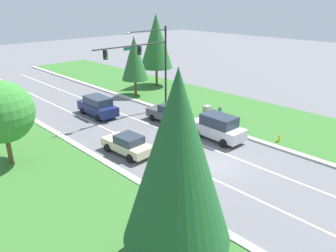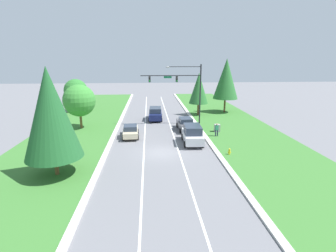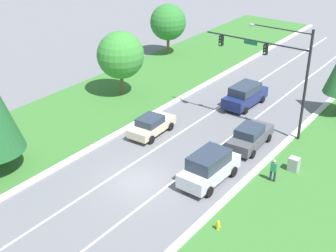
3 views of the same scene
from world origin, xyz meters
name	(u,v)px [view 3 (image 3 of 3)]	position (x,y,z in m)	size (l,w,h in m)	color
ground_plane	(139,182)	(0.00, 0.00, 0.00)	(160.00, 160.00, 0.00)	slate
curb_strip_right	(212,212)	(5.65, 0.00, 0.07)	(0.50, 90.00, 0.15)	beige
curb_strip_left	(79,155)	(-5.65, 0.00, 0.07)	(0.50, 90.00, 0.15)	beige
grass_verge_right	(296,248)	(10.90, 0.00, 0.04)	(10.00, 90.00, 0.08)	#38702D
grass_verge_left	(32,135)	(-10.90, 0.00, 0.04)	(10.00, 90.00, 0.08)	#38702D
lane_stripe_inner_left	(119,173)	(-1.80, 0.00, 0.00)	(0.14, 81.00, 0.01)	white
lane_stripe_inner_right	(161,191)	(1.80, 0.00, 0.00)	(0.14, 81.00, 0.01)	white
traffic_signal_mast	(277,63)	(3.77, 11.71, 5.73)	(8.58, 0.41, 8.61)	black
silver_suv	(209,167)	(3.64, 2.78, 1.08)	(2.27, 4.79, 2.13)	silver
navy_suv	(245,95)	(-0.23, 14.99, 0.99)	(2.26, 4.99, 1.97)	navy
champagne_sedan	(152,125)	(-3.50, 5.79, 0.78)	(2.11, 4.37, 1.53)	beige
graphite_sedan	(250,136)	(3.63, 8.56, 0.85)	(2.13, 4.71, 1.72)	#4C4C51
utility_cabinet	(294,165)	(7.64, 7.23, 0.52)	(0.70, 0.60, 1.04)	#9E9E99
pedestrian	(273,170)	(7.05, 5.19, 0.94)	(0.41, 0.29, 1.69)	#232842
fire_hydrant	(218,226)	(6.73, -1.19, 0.34)	(0.34, 0.20, 0.70)	gold
oak_near_left_tree	(168,22)	(-14.20, 22.49, 3.82)	(4.08, 4.08, 5.87)	brown
oak_far_left_tree	(121,55)	(-10.52, 10.29, 3.90)	(4.29, 4.29, 6.05)	brown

